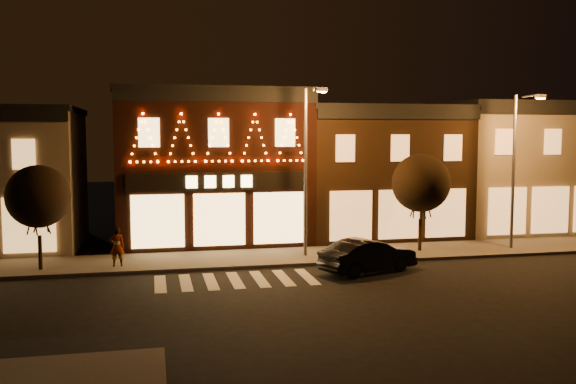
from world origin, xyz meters
name	(u,v)px	position (x,y,z in m)	size (l,w,h in m)	color
ground	(251,307)	(0.00, 0.00, 0.00)	(120.00, 120.00, 0.00)	black
sidewalk_far	(266,258)	(2.00, 8.00, 0.07)	(44.00, 4.00, 0.15)	#47423D
building_pulp	(211,166)	(0.00, 13.98, 4.16)	(10.20, 8.34, 8.30)	black
building_right_a	(373,171)	(9.50, 13.99, 3.76)	(9.20, 8.28, 7.50)	#362212
building_right_b	(511,167)	(18.50, 13.99, 3.91)	(9.20, 8.28, 7.80)	#7D6E59
streetlamp_mid	(308,158)	(3.92, 7.57, 4.79)	(0.71, 1.81, 7.90)	#59595E
streetlamp_right	(517,159)	(14.68, 7.32, 4.68)	(0.71, 1.77, 7.72)	#59595E
tree_left	(38,197)	(-7.97, 7.19, 3.28)	(2.68, 2.68, 4.48)	black
tree_right	(421,183)	(9.74, 7.81, 3.52)	(2.88, 2.88, 4.82)	black
dark_sedan	(368,256)	(5.78, 4.29, 0.72)	(1.53, 4.39, 1.45)	black
pedestrian	(117,246)	(-4.79, 7.16, 1.02)	(0.64, 0.42, 1.75)	gray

